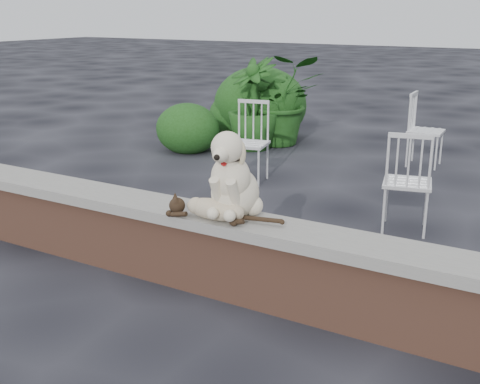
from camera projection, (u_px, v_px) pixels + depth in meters
The scene contains 11 objects.
ground at pixel (197, 284), 4.41m from camera, with size 60.00×60.00×0.00m, color black.
brick_wall at pixel (197, 253), 4.34m from camera, with size 6.00×0.30×0.50m, color brown.
capstone at pixel (196, 215), 4.25m from camera, with size 6.20×0.40×0.08m, color slate.
dog at pixel (235, 172), 4.04m from camera, with size 0.41×0.54×0.63m, color beige, non-canonical shape.
cat at pixel (214, 208), 4.03m from camera, with size 0.97×0.23×0.17m, color tan, non-canonical shape.
chair_a at pixel (248, 142), 6.90m from camera, with size 0.56×0.56×0.94m, color white, non-canonical shape.
chair_c at pixel (407, 181), 5.36m from camera, with size 0.56×0.56×0.94m, color white, non-canonical shape.
chair_e at pixel (426, 130), 7.61m from camera, with size 0.56×0.56×0.94m, color white, non-canonical shape.
potted_plant_a at pixel (282, 100), 8.78m from camera, with size 1.21×1.05×1.34m, color #193F12.
potted_plant_b at pixel (253, 104), 8.50m from camera, with size 0.74×0.74×1.31m, color #193F12.
shrubbery at pixel (246, 110), 9.18m from camera, with size 1.63×2.49×1.17m.
Camera 1 is at (2.28, -3.32, 1.96)m, focal length 44.40 mm.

